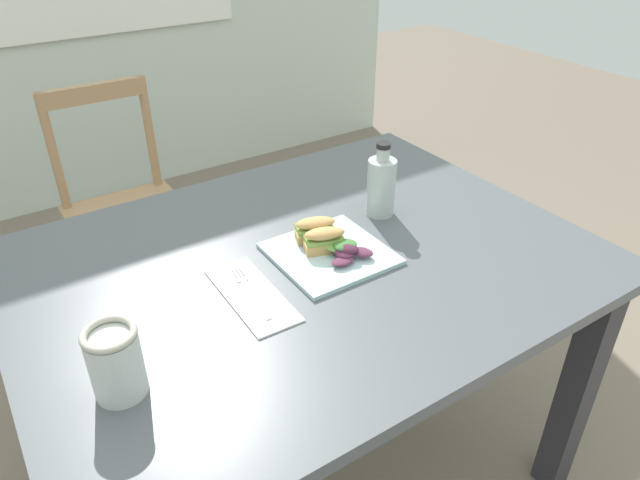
# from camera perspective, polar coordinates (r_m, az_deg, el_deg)

# --- Properties ---
(dining_table) EXTENTS (1.26, 0.95, 0.74)m
(dining_table) POSITION_cam_1_polar(r_m,az_deg,el_deg) (1.38, -1.50, -5.79)
(dining_table) COLOR #51565B
(dining_table) RESTS_ON ground
(chair_wooden_far) EXTENTS (0.40, 0.40, 0.87)m
(chair_wooden_far) POSITION_cam_1_polar(r_m,az_deg,el_deg) (2.21, -18.42, 2.78)
(chair_wooden_far) COLOR tan
(chair_wooden_far) RESTS_ON ground
(plate_lunch) EXTENTS (0.24, 0.24, 0.01)m
(plate_lunch) POSITION_cam_1_polar(r_m,az_deg,el_deg) (1.31, 0.96, -1.33)
(plate_lunch) COLOR silver
(plate_lunch) RESTS_ON dining_table
(sandwich_half_front) EXTENTS (0.10, 0.08, 0.06)m
(sandwich_half_front) POSITION_cam_1_polar(r_m,az_deg,el_deg) (1.30, 0.43, 0.07)
(sandwich_half_front) COLOR tan
(sandwich_half_front) RESTS_ON plate_lunch
(sandwich_half_back) EXTENTS (0.10, 0.08, 0.06)m
(sandwich_half_back) POSITION_cam_1_polar(r_m,az_deg,el_deg) (1.34, -0.47, 1.12)
(sandwich_half_back) COLOR tan
(sandwich_half_back) RESTS_ON plate_lunch
(salad_mixed_greens) EXTENTS (0.11, 0.12, 0.03)m
(salad_mixed_greens) POSITION_cam_1_polar(r_m,az_deg,el_deg) (1.29, 2.43, -0.93)
(salad_mixed_greens) COLOR #84A84C
(salad_mixed_greens) RESTS_ON plate_lunch
(napkin_folded) EXTENTS (0.11, 0.26, 0.00)m
(napkin_folded) POSITION_cam_1_polar(r_m,az_deg,el_deg) (1.20, -6.68, -5.33)
(napkin_folded) COLOR white
(napkin_folded) RESTS_ON dining_table
(fork_on_napkin) EXTENTS (0.04, 0.19, 0.00)m
(fork_on_napkin) POSITION_cam_1_polar(r_m,az_deg,el_deg) (1.21, -7.00, -4.75)
(fork_on_napkin) COLOR silver
(fork_on_napkin) RESTS_ON napkin_folded
(bottle_cold_brew) EXTENTS (0.07, 0.07, 0.19)m
(bottle_cold_brew) POSITION_cam_1_polar(r_m,az_deg,el_deg) (1.46, 5.97, 4.97)
(bottle_cold_brew) COLOR black
(bottle_cold_brew) RESTS_ON dining_table
(mason_jar_iced_tea) EXTENTS (0.09, 0.09, 0.13)m
(mason_jar_iced_tea) POSITION_cam_1_polar(r_m,az_deg,el_deg) (1.02, -19.27, -11.44)
(mason_jar_iced_tea) COLOR #C67528
(mason_jar_iced_tea) RESTS_ON dining_table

